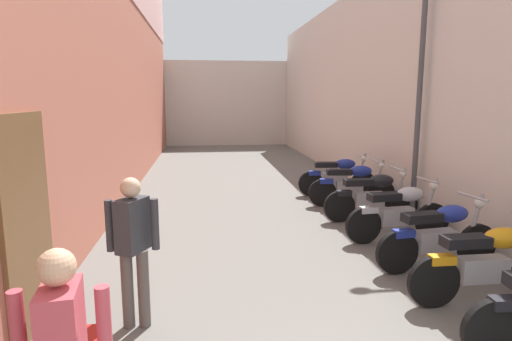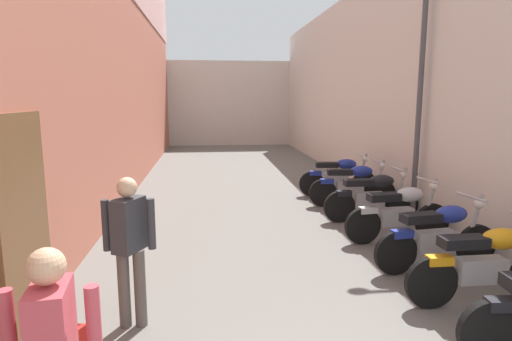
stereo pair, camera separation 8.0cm
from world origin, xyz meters
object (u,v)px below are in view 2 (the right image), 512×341
object	(u,v)px
motorcycle_fifth	(399,212)
motorcycle_eighth	(339,176)
motorcycle_fourth	(438,235)
motorcycle_seventh	(353,184)
motorcycle_sixth	(372,196)
pedestrian_mid_alley	(130,241)
street_lamp	(416,80)
motorcycle_third	(486,263)

from	to	relation	value
motorcycle_fifth	motorcycle_eighth	bearing A→B (deg)	90.00
motorcycle_fourth	motorcycle_seventh	bearing A→B (deg)	90.00
motorcycle_fifth	motorcycle_sixth	world-z (taller)	same
motorcycle_eighth	motorcycle_sixth	bearing A→B (deg)	-90.00
motorcycle_fifth	pedestrian_mid_alley	size ratio (longest dim) A/B	1.18
motorcycle_eighth	street_lamp	xyz separation A→B (m)	(0.70, -2.17, 2.15)
motorcycle_third	motorcycle_fourth	distance (m)	1.01
motorcycle_third	motorcycle_eighth	size ratio (longest dim) A/B	1.00
motorcycle_seventh	motorcycle_eighth	distance (m)	1.01
motorcycle_fourth	motorcycle_sixth	xyz separation A→B (m)	(0.00, 2.38, 0.00)
motorcycle_eighth	motorcycle_third	bearing A→B (deg)	-90.00
motorcycle_fifth	street_lamp	size ratio (longest dim) A/B	0.41
pedestrian_mid_alley	motorcycle_eighth	bearing A→B (deg)	54.80
motorcycle_sixth	motorcycle_seventh	bearing A→B (deg)	90.00
motorcycle_third	street_lamp	bearing A→B (deg)	78.12
motorcycle_third	motorcycle_fourth	bearing A→B (deg)	90.00
motorcycle_sixth	motorcycle_third	bearing A→B (deg)	-90.00
motorcycle_fifth	motorcycle_third	bearing A→B (deg)	-90.00
motorcycle_seventh	motorcycle_sixth	bearing A→B (deg)	-90.00
motorcycle_third	motorcycle_fifth	size ratio (longest dim) A/B	1.00
street_lamp	motorcycle_sixth	bearing A→B (deg)	174.56
motorcycle_sixth	pedestrian_mid_alley	bearing A→B (deg)	-138.79
motorcycle_seventh	street_lamp	size ratio (longest dim) A/B	0.41
motorcycle_sixth	street_lamp	size ratio (longest dim) A/B	0.41
motorcycle_third	pedestrian_mid_alley	distance (m)	3.91
motorcycle_seventh	pedestrian_mid_alley	distance (m)	5.96
motorcycle_seventh	motorcycle_third	bearing A→B (deg)	-90.00
motorcycle_sixth	motorcycle_eighth	size ratio (longest dim) A/B	1.00
motorcycle_fourth	pedestrian_mid_alley	xyz separation A→B (m)	(-3.89, -1.03, 0.42)
pedestrian_mid_alley	street_lamp	distance (m)	5.93
motorcycle_sixth	motorcycle_eighth	xyz separation A→B (m)	(-0.00, 2.11, 0.00)
motorcycle_fifth	motorcycle_eighth	world-z (taller)	same
motorcycle_fourth	street_lamp	xyz separation A→B (m)	(0.70, 2.31, 2.15)
motorcycle_third	motorcycle_sixth	bearing A→B (deg)	90.00
street_lamp	motorcycle_eighth	bearing A→B (deg)	107.79
motorcycle_fourth	motorcycle_fifth	xyz separation A→B (m)	(0.00, 1.21, 0.00)
motorcycle_eighth	pedestrian_mid_alley	bearing A→B (deg)	-125.20
motorcycle_third	motorcycle_fifth	xyz separation A→B (m)	(-0.00, 2.21, 0.00)
motorcycle_eighth	motorcycle_fourth	bearing A→B (deg)	-90.00
motorcycle_fourth	motorcycle_seventh	distance (m)	3.47
motorcycle_third	pedestrian_mid_alley	xyz separation A→B (m)	(-3.89, -0.02, 0.42)
motorcycle_third	motorcycle_sixth	size ratio (longest dim) A/B	1.00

